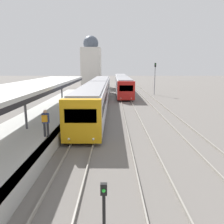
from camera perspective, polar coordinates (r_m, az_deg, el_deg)
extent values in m
cube|color=beige|center=(15.63, -22.12, 6.02)|extent=(4.00, 26.56, 0.20)
cube|color=black|center=(15.01, -15.10, 5.43)|extent=(0.08, 26.56, 0.24)
cylinder|color=#47474C|center=(15.82, -21.71, 0.72)|extent=(0.16, 0.16, 2.74)
cylinder|color=#47474C|center=(25.87, -12.98, 5.29)|extent=(0.16, 0.16, 2.74)
cylinder|color=#2D2D33|center=(13.86, -17.18, -4.47)|extent=(0.14, 0.14, 0.85)
cylinder|color=#2D2D33|center=(13.81, -16.38, -4.49)|extent=(0.14, 0.14, 0.85)
cube|color=navy|center=(13.65, -16.96, -1.55)|extent=(0.40, 0.22, 0.60)
sphere|color=tan|center=(13.57, -17.07, 0.11)|extent=(0.22, 0.22, 0.22)
cube|color=orange|center=(13.46, -17.22, -1.67)|extent=(0.30, 0.18, 0.40)
cube|color=gold|center=(13.96, -8.00, -2.30)|extent=(2.57, 0.70, 2.79)
cube|color=black|center=(13.55, -8.25, -1.04)|extent=(2.00, 0.04, 0.89)
sphere|color=#EFEACC|center=(14.08, -11.20, -6.93)|extent=(0.16, 0.16, 0.16)
sphere|color=#EFEACC|center=(13.86, -4.90, -7.05)|extent=(0.16, 0.16, 0.16)
cube|color=silver|center=(21.40, -5.08, 2.71)|extent=(2.57, 14.58, 2.79)
cube|color=gray|center=(21.22, -5.15, 6.59)|extent=(2.26, 14.29, 0.12)
cube|color=black|center=(21.35, -5.10, 3.52)|extent=(2.59, 13.42, 0.72)
cylinder|color=black|center=(17.24, -10.09, -4.15)|extent=(0.12, 0.70, 0.70)
cylinder|color=black|center=(16.98, -2.82, -4.22)|extent=(0.12, 0.70, 0.70)
cylinder|color=black|center=(26.38, -6.43, 1.52)|extent=(0.12, 0.70, 0.70)
cylinder|color=black|center=(26.21, -1.69, 1.53)|extent=(0.12, 0.70, 0.70)
cube|color=silver|center=(36.18, -2.87, 6.48)|extent=(2.57, 14.58, 2.79)
cube|color=gray|center=(36.08, -2.89, 8.78)|extent=(2.26, 14.29, 0.12)
cube|color=black|center=(36.15, -2.87, 6.96)|extent=(2.59, 13.42, 0.72)
cylinder|color=black|center=(31.73, -5.29, 3.29)|extent=(0.12, 0.70, 0.70)
cylinder|color=black|center=(31.59, -1.34, 3.30)|extent=(0.12, 0.70, 0.70)
cylinder|color=black|center=(41.09, -4.00, 5.27)|extent=(0.12, 0.70, 0.70)
cylinder|color=black|center=(40.99, -0.95, 5.28)|extent=(0.12, 0.70, 0.70)
cube|color=red|center=(31.58, 3.69, 5.59)|extent=(2.53, 0.70, 2.68)
cube|color=black|center=(31.21, 3.73, 6.21)|extent=(1.97, 0.04, 0.86)
sphere|color=#EFEACC|center=(31.33, 2.31, 3.63)|extent=(0.16, 0.16, 0.16)
sphere|color=#EFEACC|center=(31.42, 5.08, 3.62)|extent=(0.16, 0.16, 0.16)
cube|color=silver|center=(38.85, 3.08, 6.77)|extent=(2.53, 13.93, 2.68)
cube|color=gray|center=(38.75, 3.10, 8.83)|extent=(2.23, 13.65, 0.12)
cube|color=black|center=(38.82, 3.08, 7.20)|extent=(2.55, 12.82, 0.70)
cylinder|color=black|center=(34.45, 1.61, 4.02)|extent=(0.12, 0.70, 0.70)
cylinder|color=black|center=(34.57, 5.18, 4.00)|extent=(0.12, 0.70, 0.70)
cylinder|color=black|center=(43.44, 1.36, 5.65)|extent=(0.12, 0.70, 0.70)
cylinder|color=black|center=(43.53, 4.20, 5.63)|extent=(0.12, 0.70, 0.70)
cube|color=silver|center=(53.08, 2.36, 8.14)|extent=(2.53, 13.93, 2.68)
cube|color=gray|center=(53.00, 2.37, 9.65)|extent=(2.23, 13.65, 0.12)
cube|color=black|center=(53.06, 2.36, 8.46)|extent=(2.55, 12.82, 0.70)
cylinder|color=black|center=(48.64, 1.25, 6.31)|extent=(0.12, 0.70, 0.70)
cylinder|color=black|center=(48.72, 3.80, 6.30)|extent=(0.12, 0.70, 0.70)
cylinder|color=black|center=(57.66, 1.12, 7.18)|extent=(0.12, 0.70, 0.70)
cylinder|color=black|center=(57.73, 3.27, 7.17)|extent=(0.12, 0.70, 0.70)
cylinder|color=black|center=(7.30, -2.11, -25.11)|extent=(0.10, 0.10, 1.32)
cube|color=black|center=(6.83, -2.16, -19.48)|extent=(0.20, 0.14, 0.36)
sphere|color=green|center=(6.75, -2.20, -19.87)|extent=(0.11, 0.11, 0.11)
cylinder|color=gray|center=(40.14, 11.11, 8.45)|extent=(0.14, 0.14, 5.63)
cube|color=black|center=(40.08, 11.25, 11.97)|extent=(0.28, 0.20, 0.70)
sphere|color=green|center=(39.97, 11.29, 12.17)|extent=(0.14, 0.14, 0.14)
cube|color=silver|center=(56.20, -5.43, 11.52)|extent=(4.82, 4.82, 9.54)
sphere|color=#4C5666|center=(56.47, -5.55, 17.41)|extent=(3.70, 3.70, 3.70)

